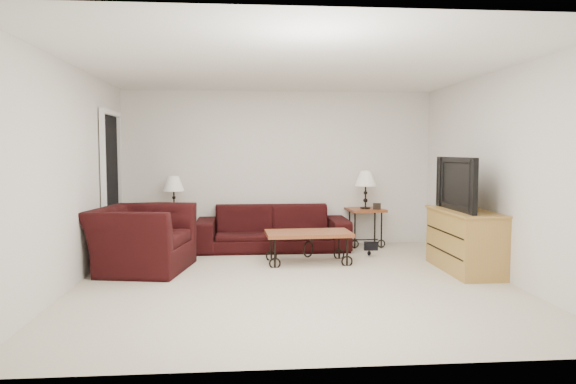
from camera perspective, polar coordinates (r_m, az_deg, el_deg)
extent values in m
plane|color=#BDB4A1|center=(6.31, 0.55, -9.59)|extent=(5.00, 5.00, 0.00)
cube|color=silver|center=(8.62, -1.01, 2.59)|extent=(5.00, 0.02, 2.50)
cube|color=silver|center=(3.65, 4.25, 0.00)|extent=(5.00, 0.02, 2.50)
cube|color=silver|center=(6.40, -22.34, 1.60)|extent=(0.02, 5.00, 2.50)
cube|color=silver|center=(6.84, 21.92, 1.77)|extent=(0.02, 5.00, 2.50)
plane|color=white|center=(6.20, 0.56, 13.44)|extent=(5.00, 5.00, 0.00)
cube|color=black|center=(7.99, -18.54, 0.56)|extent=(0.08, 0.94, 2.04)
imported|color=black|center=(8.22, -1.66, -3.87)|extent=(2.33, 0.91, 0.68)
cube|color=brown|center=(8.46, -12.14, -4.12)|extent=(0.54, 0.54, 0.57)
cube|color=brown|center=(8.61, 8.31, -3.78)|extent=(0.60, 0.60, 0.61)
cube|color=black|center=(8.29, -13.33, -1.99)|extent=(0.11, 0.04, 0.09)
cube|color=black|center=(8.46, 9.56, -1.53)|extent=(0.12, 0.03, 0.10)
cube|color=brown|center=(7.26, 2.21, -5.98)|extent=(1.18, 0.67, 0.43)
imported|color=black|center=(7.04, -15.46, -4.87)|extent=(1.32, 1.44, 0.82)
cube|color=#B66E17|center=(6.95, -14.34, -4.05)|extent=(0.16, 0.38, 0.37)
cube|color=#A4723D|center=(7.12, 18.51, -5.00)|extent=(0.54, 1.30, 0.78)
imported|color=black|center=(7.03, 18.51, 0.85)|extent=(0.15, 1.17, 0.67)
ellipsoid|color=black|center=(7.85, 8.74, -5.38)|extent=(0.37, 0.33, 0.39)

